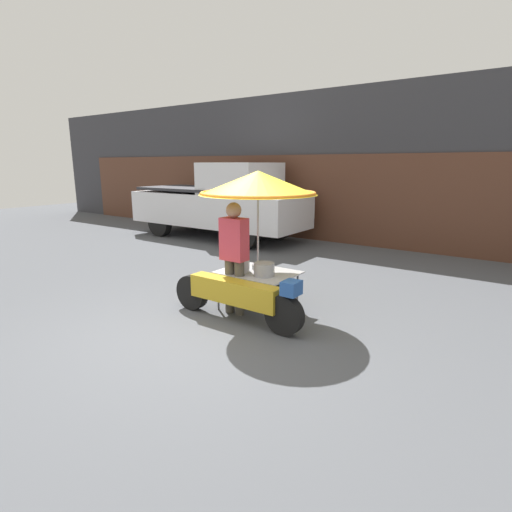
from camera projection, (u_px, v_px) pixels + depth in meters
The scene contains 5 objects.
ground_plane at pixel (196, 334), 5.17m from camera, with size 36.00×36.00×0.00m, color #4C4F54.
shopfront_building at pixel (392, 168), 10.93m from camera, with size 28.00×2.06×4.11m.
vendor_motorcycle_cart at pixel (255, 206), 5.64m from camera, with size 2.15×1.68×2.06m.
vendor_person at pixel (234, 253), 5.69m from camera, with size 0.38×0.22×1.63m.
pickup_truck at pixel (221, 203), 11.59m from camera, with size 5.38×1.89×2.18m.
Camera 1 is at (3.41, -3.48, 2.15)m, focal length 28.00 mm.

